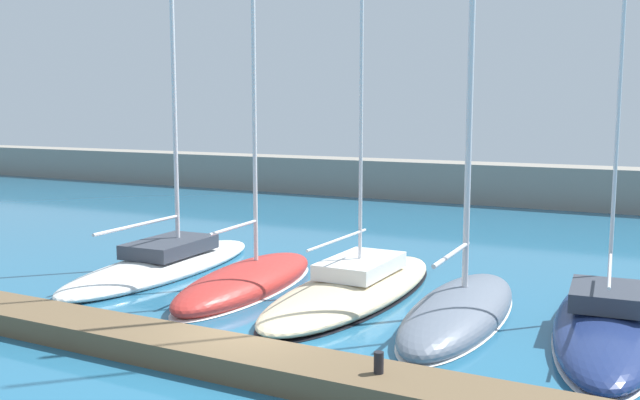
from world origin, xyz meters
The scene contains 9 objects.
ground_plane centered at (0.00, 0.00, 0.00)m, with size 120.00×120.00×0.00m, color #236084.
dock_pier centered at (0.00, -1.28, 0.28)m, with size 20.37×1.63×0.56m, color brown.
breakwater_seawall centered at (0.00, 29.58, 1.23)m, with size 108.00×2.87×2.47m, color gray.
sailboat_white_nearest centered at (-7.37, 5.66, 0.36)m, with size 3.57×10.27×16.72m.
sailboat_red_second centered at (-3.22, 4.80, 0.29)m, with size 3.00×8.11×12.48m.
sailboat_sand_third centered at (0.18, 5.70, 0.32)m, with size 3.23×10.35×21.31m.
sailboat_slate_fourth centered at (3.80, 4.86, 0.30)m, with size 2.67×8.41×15.10m.
sailboat_navy_fifth centered at (7.55, 5.40, 0.32)m, with size 3.37×9.93×20.58m.
dock_bollard centered at (3.92, -1.28, 0.78)m, with size 0.20×0.20×0.44m, color black.
Camera 1 is at (9.03, -13.61, 5.78)m, focal length 39.04 mm.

